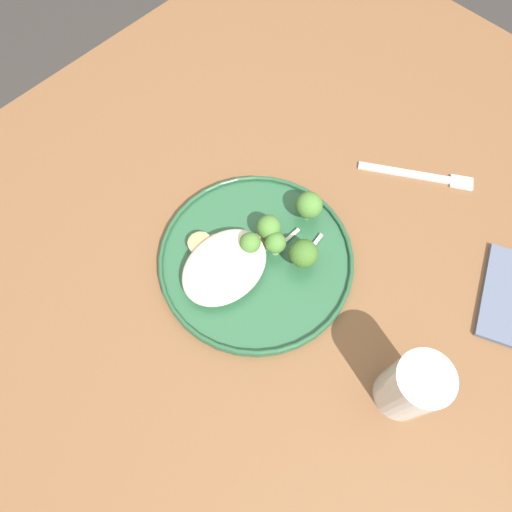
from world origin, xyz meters
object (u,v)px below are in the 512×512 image
Objects in this scene: seared_scallop_right_edge at (200,244)px; seared_scallop_tiny_bay at (200,272)px; seared_scallop_left_edge at (256,244)px; broccoli_floret_center_pile at (275,243)px; dinner_plate at (256,259)px; broccoli_floret_front_edge at (304,254)px; water_glass at (410,387)px; broccoli_floret_left_leaning at (250,244)px; broccoli_floret_beside_noodles at (269,227)px; broccoli_floret_right_tilted at (309,205)px; dinner_fork at (420,176)px; seared_scallop_half_hidden at (217,244)px.

seared_scallop_right_edge is 1.44× the size of seared_scallop_tiny_bay.
seared_scallop_left_edge is 0.03m from broccoli_floret_center_pile.
dinner_plate is 0.08m from broccoli_floret_front_edge.
water_glass reaches higher than seared_scallop_tiny_bay.
seared_scallop_right_edge is at bearing -53.62° from broccoli_floret_left_leaning.
seared_scallop_tiny_bay is 0.51× the size of broccoli_floret_beside_noodles.
water_glass is (0.01, 0.27, 0.04)m from dinner_plate.
seared_scallop_tiny_bay is 0.21× the size of water_glass.
broccoli_floret_right_tilted is 0.33× the size of dinner_fork.
broccoli_floret_right_tilted is (-0.11, 0.01, 0.03)m from dinner_plate.
broccoli_floret_front_edge reaches higher than broccoli_floret_left_leaning.
dinner_plate is 8.11× the size of seared_scallop_right_edge.
dinner_fork is at bearing 172.63° from broccoli_floret_front_edge.
seared_scallop_half_hidden and seared_scallop_left_edge have the same top height.
seared_scallop_tiny_bay reaches higher than seared_scallop_right_edge.
broccoli_floret_front_edge is at bearing -102.44° from water_glass.
broccoli_floret_center_pile is at bearing 66.09° from broccoli_floret_beside_noodles.
seared_scallop_half_hidden is 0.56× the size of broccoli_floret_front_edge.
broccoli_floret_front_edge is (-0.04, 0.05, 0.03)m from dinner_plate.
broccoli_floret_right_tilted is at bearing 165.94° from seared_scallop_tiny_bay.
broccoli_floret_center_pile is (0.08, 0.00, -0.01)m from broccoli_floret_right_tilted.
seared_scallop_left_edge is 0.26× the size of water_glass.
broccoli_floret_right_tilted reaches higher than dinner_fork.
seared_scallop_half_hidden is 1.22× the size of seared_scallop_tiny_bay.
broccoli_floret_right_tilted is at bearing 152.39° from seared_scallop_right_edge.
broccoli_floret_center_pile is at bearing -97.63° from water_glass.
seared_scallop_left_edge is 0.55× the size of broccoli_floret_right_tilted.
broccoli_floret_front_edge is (-0.07, 0.11, 0.02)m from seared_scallop_half_hidden.
broccoli_floret_left_leaning is at bearing -18.30° from dinner_fork.
broccoli_floret_front_edge reaches higher than broccoli_floret_beside_noodles.
dinner_fork is at bearing 160.68° from seared_scallop_left_edge.
seared_scallop_left_edge is 0.03m from broccoli_floret_left_leaning.
broccoli_floret_beside_noodles reaches higher than broccoli_floret_center_pile.
dinner_plate reaches higher than dinner_fork.
dinner_fork is at bearing -148.58° from water_glass.
dinner_plate is 0.09m from seared_scallop_right_edge.
seared_scallop_half_hidden is 0.56× the size of broccoli_floret_right_tilted.
broccoli_floret_right_tilted is 0.47× the size of water_glass.
seared_scallop_left_edge is 0.10m from broccoli_floret_right_tilted.
broccoli_floret_left_leaning is at bearing -57.28° from broccoli_floret_front_edge.
water_glass is (0.01, 0.28, 0.01)m from broccoli_floret_left_leaning.
seared_scallop_left_edge reaches higher than dinner_plate.
broccoli_floret_right_tilted reaches higher than broccoli_floret_beside_noodles.
seared_scallop_tiny_bay is 0.19m from broccoli_floret_right_tilted.
broccoli_floret_front_edge is 0.99× the size of broccoli_floret_right_tilted.
seared_scallop_half_hidden is at bearing -49.58° from broccoli_floret_center_pile.
broccoli_floret_beside_noodles is at bearing -15.73° from broccoli_floret_right_tilted.
seared_scallop_half_hidden is at bearing -32.32° from broccoli_floret_beside_noodles.
broccoli_floret_beside_noodles is 0.42× the size of water_glass.
broccoli_floret_beside_noodles is at bearing -20.95° from dinner_fork.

